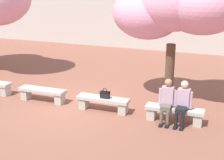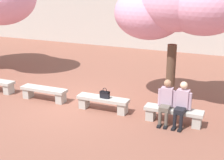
{
  "view_description": "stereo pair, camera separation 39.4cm",
  "coord_description": "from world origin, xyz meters",
  "px_view_note": "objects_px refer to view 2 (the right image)",
  "views": [
    {
      "loc": [
        4.85,
        -8.5,
        3.93
      ],
      "look_at": [
        1.37,
        0.2,
        1.0
      ],
      "focal_mm": 50.0,
      "sensor_mm": 36.0,
      "label": 1
    },
    {
      "loc": [
        5.21,
        -8.35,
        3.93
      ],
      "look_at": [
        1.37,
        0.2,
        1.0
      ],
      "focal_mm": 50.0,
      "sensor_mm": 36.0,
      "label": 2
    }
  ],
  "objects_px": {
    "stone_bench_near_east": "(173,113)",
    "cherry_tree_main": "(179,7)",
    "person_seated_right": "(182,102)",
    "stone_bench_center": "(103,102)",
    "handbag": "(105,94)",
    "stone_bench_near_west": "(44,92)",
    "person_seated_left": "(166,100)"
  },
  "relations": [
    {
      "from": "handbag",
      "to": "stone_bench_center",
      "type": "bearing_deg",
      "value": 159.48
    },
    {
      "from": "person_seated_right",
      "to": "stone_bench_near_east",
      "type": "bearing_deg",
      "value": 166.81
    },
    {
      "from": "person_seated_right",
      "to": "cherry_tree_main",
      "type": "relative_size",
      "value": 0.3
    },
    {
      "from": "cherry_tree_main",
      "to": "person_seated_right",
      "type": "bearing_deg",
      "value": -69.33
    },
    {
      "from": "stone_bench_center",
      "to": "handbag",
      "type": "bearing_deg",
      "value": -20.52
    },
    {
      "from": "handbag",
      "to": "cherry_tree_main",
      "type": "distance_m",
      "value": 3.58
    },
    {
      "from": "cherry_tree_main",
      "to": "stone_bench_near_east",
      "type": "bearing_deg",
      "value": -76.07
    },
    {
      "from": "stone_bench_near_west",
      "to": "stone_bench_center",
      "type": "bearing_deg",
      "value": 0.0
    },
    {
      "from": "cherry_tree_main",
      "to": "handbag",
      "type": "bearing_deg",
      "value": -137.65
    },
    {
      "from": "person_seated_left",
      "to": "stone_bench_near_west",
      "type": "bearing_deg",
      "value": 179.29
    },
    {
      "from": "person_seated_left",
      "to": "stone_bench_near_east",
      "type": "bearing_deg",
      "value": 13.19
    },
    {
      "from": "person_seated_right",
      "to": "person_seated_left",
      "type": "bearing_deg",
      "value": -180.0
    },
    {
      "from": "stone_bench_near_west",
      "to": "stone_bench_near_east",
      "type": "xyz_separation_m",
      "value": [
        4.56,
        0.0,
        0.0
      ]
    },
    {
      "from": "stone_bench_near_east",
      "to": "handbag",
      "type": "xyz_separation_m",
      "value": [
        -2.2,
        -0.03,
        0.28
      ]
    },
    {
      "from": "stone_bench_center",
      "to": "stone_bench_near_west",
      "type": "bearing_deg",
      "value": 180.0
    },
    {
      "from": "stone_bench_near_east",
      "to": "cherry_tree_main",
      "type": "xyz_separation_m",
      "value": [
        -0.4,
        1.61,
        2.9
      ]
    },
    {
      "from": "stone_bench_near_west",
      "to": "handbag",
      "type": "distance_m",
      "value": 2.38
    },
    {
      "from": "stone_bench_near_east",
      "to": "person_seated_right",
      "type": "distance_m",
      "value": 0.46
    },
    {
      "from": "stone_bench_near_west",
      "to": "cherry_tree_main",
      "type": "relative_size",
      "value": 0.4
    },
    {
      "from": "stone_bench_near_east",
      "to": "handbag",
      "type": "bearing_deg",
      "value": -179.2
    },
    {
      "from": "stone_bench_center",
      "to": "handbag",
      "type": "height_order",
      "value": "handbag"
    },
    {
      "from": "stone_bench_near_east",
      "to": "person_seated_right",
      "type": "bearing_deg",
      "value": -13.19
    },
    {
      "from": "stone_bench_center",
      "to": "stone_bench_near_east",
      "type": "distance_m",
      "value": 2.28
    },
    {
      "from": "stone_bench_near_west",
      "to": "cherry_tree_main",
      "type": "xyz_separation_m",
      "value": [
        4.16,
        1.61,
        2.9
      ]
    },
    {
      "from": "stone_bench_near_west",
      "to": "person_seated_right",
      "type": "xyz_separation_m",
      "value": [
        4.79,
        -0.05,
        0.4
      ]
    },
    {
      "from": "person_seated_left",
      "to": "person_seated_right",
      "type": "xyz_separation_m",
      "value": [
        0.46,
        0.0,
        0.0
      ]
    },
    {
      "from": "stone_bench_near_east",
      "to": "cherry_tree_main",
      "type": "height_order",
      "value": "cherry_tree_main"
    },
    {
      "from": "stone_bench_near_west",
      "to": "person_seated_right",
      "type": "distance_m",
      "value": 4.8
    },
    {
      "from": "person_seated_left",
      "to": "cherry_tree_main",
      "type": "height_order",
      "value": "cherry_tree_main"
    },
    {
      "from": "handbag",
      "to": "person_seated_left",
      "type": "bearing_deg",
      "value": -0.67
    },
    {
      "from": "stone_bench_near_west",
      "to": "person_seated_right",
      "type": "height_order",
      "value": "person_seated_right"
    },
    {
      "from": "person_seated_right",
      "to": "cherry_tree_main",
      "type": "distance_m",
      "value": 3.07
    }
  ]
}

